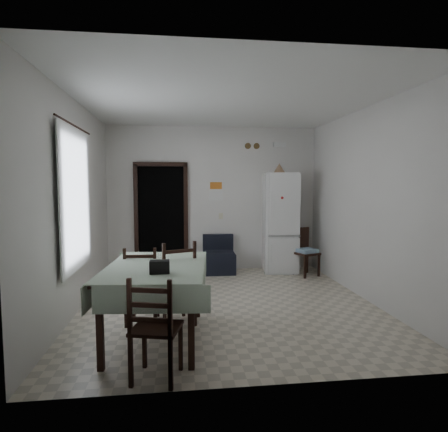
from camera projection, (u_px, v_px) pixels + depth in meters
ground at (228, 304)px, 5.48m from camera, size 4.50×4.50×0.00m
ceiling at (228, 102)px, 5.23m from camera, size 4.20×4.50×0.02m
wall_back at (213, 199)px, 7.58m from camera, size 4.20×0.02×2.90m
wall_front at (264, 220)px, 3.13m from camera, size 4.20×0.02×2.90m
wall_left at (76, 206)px, 5.10m from camera, size 0.02×4.50×2.90m
wall_right at (367, 204)px, 5.61m from camera, size 0.02×4.50×2.90m
doorway at (162, 218)px, 7.68m from camera, size 1.06×0.52×2.22m
window_recess at (67, 199)px, 4.89m from camera, size 0.10×1.20×1.60m
curtain at (76, 199)px, 4.90m from camera, size 0.02×1.45×1.85m
curtain_rod at (75, 126)px, 4.82m from camera, size 0.02×1.60×0.02m
calendar at (216, 191)px, 7.56m from camera, size 0.28×0.02×0.40m
calendar_image at (216, 186)px, 7.54m from camera, size 0.24×0.01×0.14m
light_switch at (221, 216)px, 7.61m from camera, size 0.08×0.02×0.12m
vent_left at (248, 146)px, 7.56m from camera, size 0.12×0.03×0.12m
vent_right at (257, 146)px, 7.58m from camera, size 0.12×0.03×0.12m
emergency_light at (279, 145)px, 7.61m from camera, size 0.25×0.07×0.09m
fridge at (280, 222)px, 7.46m from camera, size 0.71×0.71×1.97m
tan_cone at (279, 168)px, 7.41m from camera, size 0.26×0.26×0.19m
navy_seat at (219, 254)px, 7.36m from camera, size 0.63×0.61×0.74m
corner_chair at (306, 252)px, 7.14m from camera, size 0.51×0.51×0.91m
dining_table at (157, 302)px, 4.20m from camera, size 1.22×1.72×0.85m
black_bag at (160, 267)px, 3.78m from camera, size 0.20×0.12×0.13m
dining_chair_far_left at (142, 284)px, 4.72m from camera, size 0.43×0.43×0.98m
dining_chair_far_right at (174, 282)px, 4.66m from camera, size 0.58×0.58×1.06m
dining_chair_near_head at (156, 327)px, 3.34m from camera, size 0.50×0.50×0.96m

